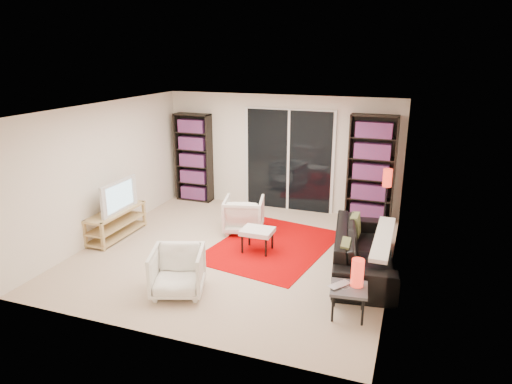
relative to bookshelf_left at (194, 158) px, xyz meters
The scene contains 20 objects.
floor 3.19m from the bookshelf_left, 50.10° to the right, with size 5.00×5.00×0.00m, color #CCB294.
wall_back 1.97m from the bookshelf_left, ahead, with size 5.00×0.02×2.40m, color white.
wall_front 5.22m from the bookshelf_left, 68.02° to the right, with size 5.00×0.02×2.40m, color white.
wall_left 2.41m from the bookshelf_left, 103.27° to the right, with size 0.02×5.00×2.40m, color white.
wall_right 5.03m from the bookshelf_left, 27.66° to the right, with size 0.02×5.00×2.40m, color white.
ceiling 3.36m from the bookshelf_left, 50.10° to the right, with size 5.00×5.00×0.02m, color white.
sliding_door 2.16m from the bookshelf_left, ahead, with size 1.92×0.08×2.16m.
bookshelf_left is the anchor object (origin of this frame).
bookshelf_right 3.85m from the bookshelf_left, ahead, with size 0.90×0.30×2.10m.
tv_stand 2.55m from the bookshelf_left, 98.39° to the right, with size 0.42×1.32×0.50m.
tv 2.45m from the bookshelf_left, 97.93° to the right, with size 0.98×0.13×0.56m, color black.
rug 3.25m from the bookshelf_left, 37.84° to the right, with size 1.78×2.41×0.01m, color #BA0001.
sofa 4.66m from the bookshelf_left, 29.04° to the right, with size 2.25×0.88×0.66m, color black.
armchair_back 2.33m from the bookshelf_left, 39.17° to the right, with size 0.71×0.73×0.66m, color white.
armchair_front 4.26m from the bookshelf_left, 66.17° to the right, with size 0.70×0.72×0.65m, color white.
ottoman 3.21m from the bookshelf_left, 43.68° to the right, with size 0.52×0.43×0.40m.
side_table 5.45m from the bookshelf_left, 42.11° to the right, with size 0.51×0.51×0.40m.
laptop 5.40m from the bookshelf_left, 42.98° to the right, with size 0.31×0.20×0.02m, color silver.
table_lamp 5.44m from the bookshelf_left, 40.89° to the right, with size 0.16×0.16×0.36m, color red.
floor_lamp 4.23m from the bookshelf_left, ahead, with size 0.18×0.18×1.21m.
Camera 1 is at (2.69, -6.51, 3.24)m, focal length 32.00 mm.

